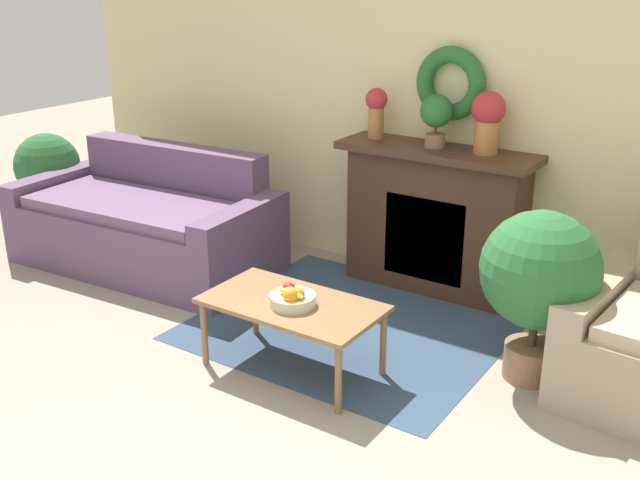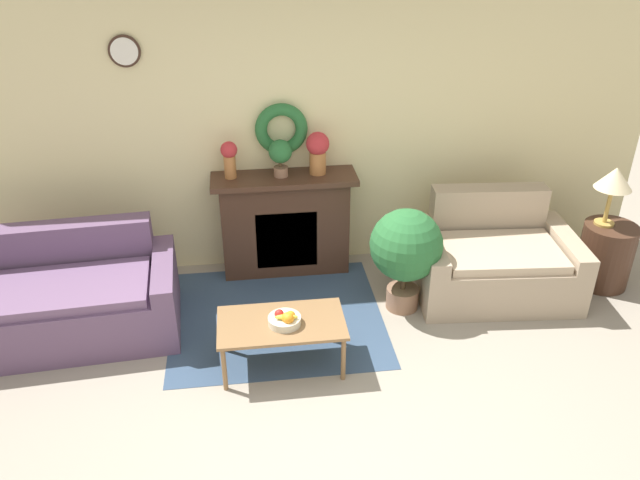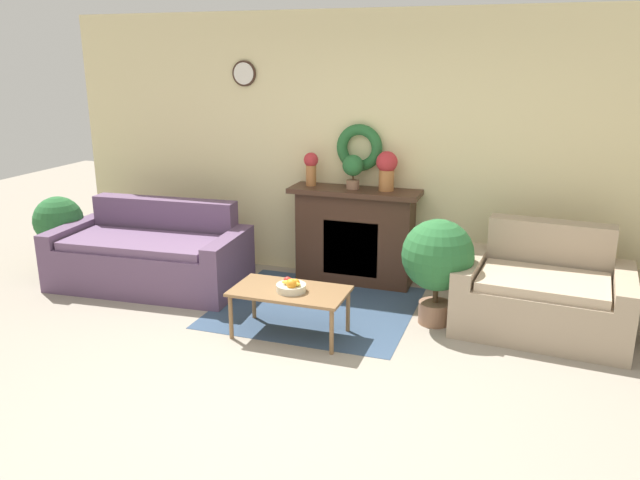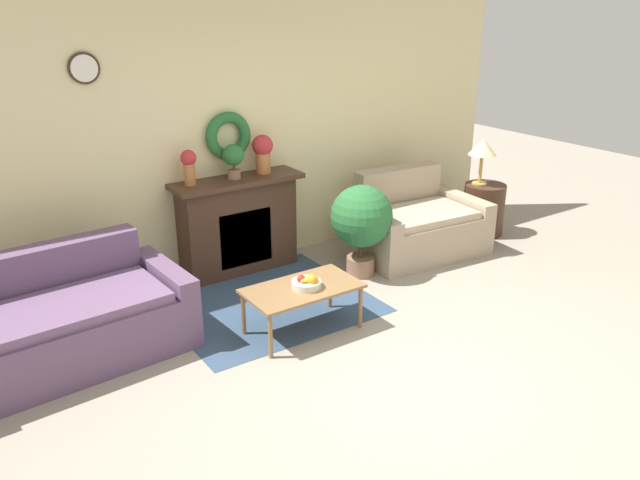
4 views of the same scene
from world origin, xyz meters
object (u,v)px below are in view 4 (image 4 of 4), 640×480
potted_plant_on_mantel (233,158)px  fireplace (238,225)px  coffee_table (302,291)px  loveseat_right (414,225)px  table_lamp (483,148)px  fruit_bowl (308,282)px  vase_on_mantel_right (263,151)px  potted_plant_floor_by_loveseat (362,219)px  vase_on_mantel_left (189,165)px  side_table_by_loveseat (483,209)px  couch_left (58,324)px

potted_plant_on_mantel → fireplace: bearing=29.9°
coffee_table → potted_plant_on_mantel: size_ratio=2.81×
loveseat_right → table_lamp: table_lamp is taller
fruit_bowl → vase_on_mantel_right: 1.71m
fruit_bowl → vase_on_mantel_right: vase_on_mantel_right is taller
loveseat_right → vase_on_mantel_right: size_ratio=3.78×
potted_plant_on_mantel → potted_plant_floor_by_loveseat: 1.39m
vase_on_mantel_left → side_table_by_loveseat: bearing=-10.8°
table_lamp → vase_on_mantel_left: vase_on_mantel_left is taller
fireplace → potted_plant_floor_by_loveseat: (0.96, -0.78, 0.09)m
table_lamp → potted_plant_floor_by_loveseat: 1.94m
table_lamp → vase_on_mantel_right: (-2.53, 0.60, 0.18)m
table_lamp → potted_plant_on_mantel: (-2.87, 0.58, 0.16)m
couch_left → potted_plant_floor_by_loveseat: bearing=-4.4°
side_table_by_loveseat → table_lamp: size_ratio=1.10×
side_table_by_loveseat → table_lamp: 0.73m
potted_plant_on_mantel → loveseat_right: bearing=-17.4°
fruit_bowl → potted_plant_floor_by_loveseat: 1.28m
coffee_table → fruit_bowl: bearing=-52.9°
vase_on_mantel_right → potted_plant_floor_by_loveseat: bearing=-50.6°
loveseat_right → potted_plant_floor_by_loveseat: size_ratio=1.57×
potted_plant_floor_by_loveseat → vase_on_mantel_left: bearing=151.1°
side_table_by_loveseat → fireplace: bearing=167.6°
loveseat_right → table_lamp: (1.00, 0.01, 0.72)m
fireplace → fruit_bowl: size_ratio=5.35×
fruit_bowl → vase_on_mantel_left: bearing=103.6°
fireplace → potted_plant_on_mantel: 0.70m
loveseat_right → vase_on_mantel_left: 2.55m
fireplace → vase_on_mantel_right: size_ratio=3.39×
couch_left → table_lamp: 4.83m
coffee_table → table_lamp: (2.99, 0.84, 0.67)m
potted_plant_on_mantel → side_table_by_loveseat: bearing=-12.1°
fireplace → vase_on_mantel_right: vase_on_mantel_right is taller
loveseat_right → coffee_table: loveseat_right is taller
vase_on_mantel_left → potted_plant_on_mantel: potted_plant_on_mantel is taller
coffee_table → table_lamp: size_ratio=1.74×
fireplace → couch_left: bearing=-158.5°
table_lamp → coffee_table: bearing=-164.4°
coffee_table → potted_plant_floor_by_loveseat: 1.30m
couch_left → coffee_table: 1.91m
fireplace → fruit_bowl: 1.47m
potted_plant_floor_by_loveseat → couch_left: bearing=179.5°
potted_plant_floor_by_loveseat → fireplace: bearing=140.7°
vase_on_mantel_left → potted_plant_on_mantel: (0.45, -0.02, 0.01)m
potted_plant_on_mantel → vase_on_mantel_right: bearing=3.4°
loveseat_right → table_lamp: bearing=5.0°
fireplace → potted_plant_on_mantel: (-0.02, -0.01, 0.70)m
vase_on_mantel_left → potted_plant_floor_by_loveseat: bearing=-28.9°
vase_on_mantel_left → vase_on_mantel_right: 0.79m
side_table_by_loveseat → vase_on_mantel_right: (-2.59, 0.64, 0.91)m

